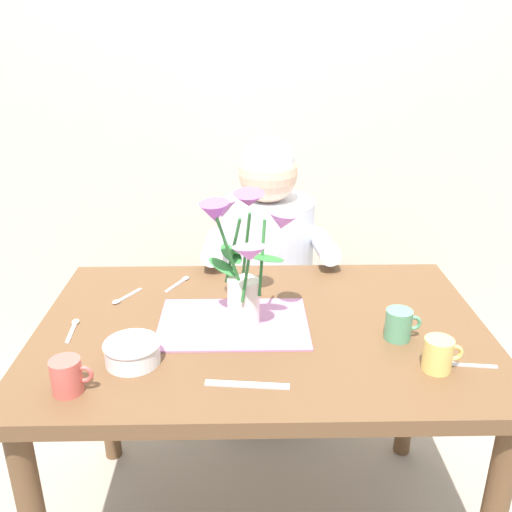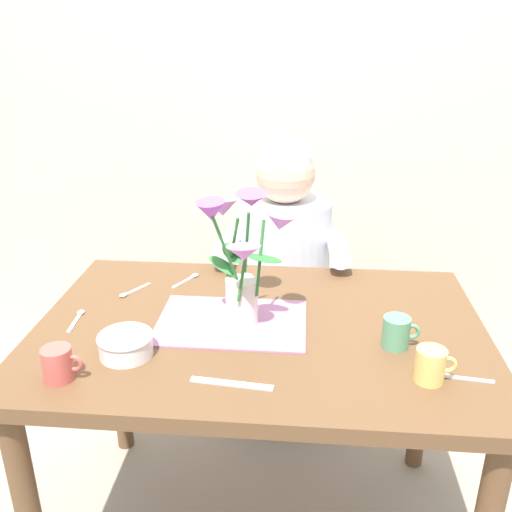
% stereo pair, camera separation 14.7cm
% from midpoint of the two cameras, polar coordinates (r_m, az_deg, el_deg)
% --- Properties ---
extents(wood_panel_backdrop, '(4.00, 0.10, 2.50)m').
position_cam_midpoint_polar(wood_panel_backdrop, '(2.37, 4.46, 16.79)').
color(wood_panel_backdrop, beige).
rests_on(wood_panel_backdrop, ground_plane).
extents(dining_table, '(1.20, 0.80, 0.74)m').
position_cam_midpoint_polar(dining_table, '(1.56, 3.13, -10.26)').
color(dining_table, brown).
rests_on(dining_table, ground_plane).
extents(seated_person, '(0.45, 0.47, 1.14)m').
position_cam_midpoint_polar(seated_person, '(2.13, 4.77, -3.15)').
color(seated_person, '#4C4C56').
rests_on(seated_person, ground_plane).
extents(striped_placemat, '(0.40, 0.28, 0.00)m').
position_cam_midpoint_polar(striped_placemat, '(1.51, 0.29, -6.84)').
color(striped_placemat, '#B275A3').
rests_on(striped_placemat, dining_table).
extents(flower_vase, '(0.26, 0.30, 0.36)m').
position_cam_midpoint_polar(flower_vase, '(1.43, 1.43, 0.15)').
color(flower_vase, silver).
rests_on(flower_vase, dining_table).
extents(ceramic_bowl, '(0.14, 0.14, 0.06)m').
position_cam_midpoint_polar(ceramic_bowl, '(1.38, -10.23, -8.92)').
color(ceramic_bowl, white).
rests_on(ceramic_bowl, dining_table).
extents(dinner_knife, '(0.19, 0.04, 0.00)m').
position_cam_midpoint_polar(dinner_knife, '(1.28, 0.88, -13.03)').
color(dinner_knife, silver).
rests_on(dinner_knife, dining_table).
extents(ceramic_mug, '(0.09, 0.07, 0.08)m').
position_cam_midpoint_polar(ceramic_mug, '(1.45, 17.07, -7.54)').
color(ceramic_mug, '#569970').
rests_on(ceramic_mug, dining_table).
extents(coffee_cup, '(0.09, 0.07, 0.08)m').
position_cam_midpoint_polar(coffee_cup, '(1.35, 20.53, -10.52)').
color(coffee_cup, '#E5C666').
rests_on(coffee_cup, dining_table).
extents(tea_cup, '(0.09, 0.07, 0.08)m').
position_cam_midpoint_polar(tea_cup, '(1.33, -16.58, -10.64)').
color(tea_cup, '#CC564C').
rests_on(tea_cup, dining_table).
extents(spoon_0, '(0.08, 0.11, 0.01)m').
position_cam_midpoint_polar(spoon_0, '(1.70, -10.36, -3.72)').
color(spoon_0, silver).
rests_on(spoon_0, dining_table).
extents(spoon_1, '(0.07, 0.11, 0.01)m').
position_cam_midpoint_polar(spoon_1, '(1.77, -4.45, -2.35)').
color(spoon_1, silver).
rests_on(spoon_1, dining_table).
extents(spoon_2, '(0.12, 0.03, 0.01)m').
position_cam_midpoint_polar(spoon_2, '(1.40, 22.89, -11.45)').
color(spoon_2, silver).
rests_on(spoon_2, dining_table).
extents(spoon_3, '(0.02, 0.12, 0.01)m').
position_cam_midpoint_polar(spoon_3, '(1.59, -15.27, -6.12)').
color(spoon_3, silver).
rests_on(spoon_3, dining_table).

